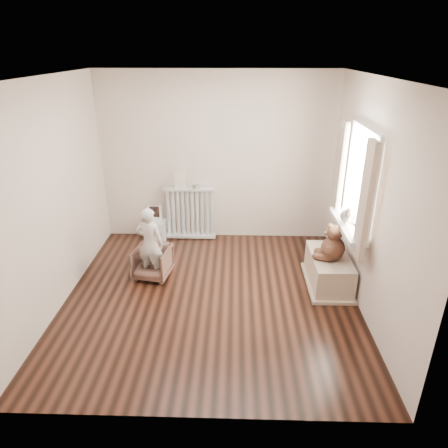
{
  "coord_description": "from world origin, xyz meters",
  "views": [
    {
      "loc": [
        0.29,
        -4.21,
        2.87
      ],
      "look_at": [
        0.15,
        0.45,
        0.8
      ],
      "focal_mm": 32.0,
      "sensor_mm": 36.0,
      "label": 1
    }
  ],
  "objects_px": {
    "radiator": "(190,216)",
    "armchair": "(152,262)",
    "child": "(150,244)",
    "toy_bench": "(328,271)",
    "teddy_bear": "(334,242)",
    "toy_vanity": "(155,223)",
    "plush_cat": "(348,215)"
  },
  "relations": [
    {
      "from": "teddy_bear",
      "to": "plush_cat",
      "type": "xyz_separation_m",
      "value": [
        0.15,
        0.07,
        0.33
      ]
    },
    {
      "from": "child",
      "to": "toy_bench",
      "type": "bearing_deg",
      "value": -171.58
    },
    {
      "from": "toy_vanity",
      "to": "teddy_bear",
      "type": "distance_m",
      "value": 2.91
    },
    {
      "from": "child",
      "to": "plush_cat",
      "type": "relative_size",
      "value": 3.64
    },
    {
      "from": "armchair",
      "to": "toy_bench",
      "type": "relative_size",
      "value": 0.53
    },
    {
      "from": "radiator",
      "to": "plush_cat",
      "type": "height_order",
      "value": "plush_cat"
    },
    {
      "from": "toy_vanity",
      "to": "teddy_bear",
      "type": "relative_size",
      "value": 1.15
    },
    {
      "from": "radiator",
      "to": "toy_bench",
      "type": "relative_size",
      "value": 0.95
    },
    {
      "from": "radiator",
      "to": "teddy_bear",
      "type": "xyz_separation_m",
      "value": [
        1.95,
        -1.43,
        0.28
      ]
    },
    {
      "from": "radiator",
      "to": "plush_cat",
      "type": "relative_size",
      "value": 3.11
    },
    {
      "from": "plush_cat",
      "to": "toy_bench",
      "type": "bearing_deg",
      "value": -171.91
    },
    {
      "from": "armchair",
      "to": "child",
      "type": "bearing_deg",
      "value": -79.76
    },
    {
      "from": "teddy_bear",
      "to": "plush_cat",
      "type": "bearing_deg",
      "value": 41.44
    },
    {
      "from": "toy_vanity",
      "to": "teddy_bear",
      "type": "height_order",
      "value": "teddy_bear"
    },
    {
      "from": "radiator",
      "to": "toy_vanity",
      "type": "relative_size",
      "value": 1.57
    },
    {
      "from": "toy_vanity",
      "to": "armchair",
      "type": "xyz_separation_m",
      "value": [
        0.19,
        -1.19,
        -0.06
      ]
    },
    {
      "from": "toy_vanity",
      "to": "toy_bench",
      "type": "distance_m",
      "value": 2.85
    },
    {
      "from": "teddy_bear",
      "to": "toy_vanity",
      "type": "bearing_deg",
      "value": 168.16
    },
    {
      "from": "toy_bench",
      "to": "teddy_bear",
      "type": "distance_m",
      "value": 0.48
    },
    {
      "from": "armchair",
      "to": "toy_bench",
      "type": "distance_m",
      "value": 2.34
    },
    {
      "from": "child",
      "to": "teddy_bear",
      "type": "height_order",
      "value": "child"
    },
    {
      "from": "child",
      "to": "toy_bench",
      "type": "relative_size",
      "value": 1.12
    },
    {
      "from": "toy_bench",
      "to": "plush_cat",
      "type": "height_order",
      "value": "plush_cat"
    },
    {
      "from": "toy_vanity",
      "to": "plush_cat",
      "type": "bearing_deg",
      "value": -26.69
    },
    {
      "from": "radiator",
      "to": "armchair",
      "type": "distance_m",
      "value": 1.29
    },
    {
      "from": "armchair",
      "to": "teddy_bear",
      "type": "bearing_deg",
      "value": 4.94
    },
    {
      "from": "armchair",
      "to": "plush_cat",
      "type": "distance_m",
      "value": 2.6
    },
    {
      "from": "toy_bench",
      "to": "teddy_bear",
      "type": "bearing_deg",
      "value": -93.35
    },
    {
      "from": "child",
      "to": "toy_vanity",
      "type": "bearing_deg",
      "value": -71.22
    },
    {
      "from": "armchair",
      "to": "toy_bench",
      "type": "bearing_deg",
      "value": 7.2
    },
    {
      "from": "toy_vanity",
      "to": "radiator",
      "type": "bearing_deg",
      "value": 3.01
    },
    {
      "from": "armchair",
      "to": "teddy_bear",
      "type": "xyz_separation_m",
      "value": [
        2.33,
        -0.22,
        0.45
      ]
    }
  ]
}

